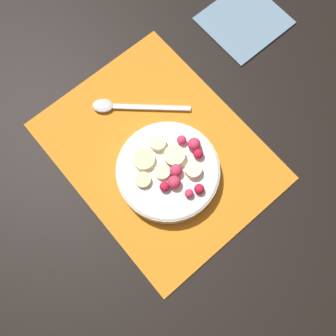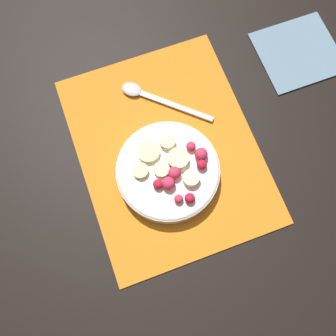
% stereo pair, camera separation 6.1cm
% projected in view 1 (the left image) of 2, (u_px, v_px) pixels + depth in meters
% --- Properties ---
extents(ground_plane, '(3.00, 3.00, 0.00)m').
position_uv_depth(ground_plane, '(158.00, 151.00, 0.67)').
color(ground_plane, black).
extents(placemat, '(0.39, 0.31, 0.01)m').
position_uv_depth(placemat, '(158.00, 151.00, 0.66)').
color(placemat, orange).
rests_on(placemat, ground_plane).
extents(fruit_bowl, '(0.17, 0.17, 0.05)m').
position_uv_depth(fruit_bowl, '(168.00, 171.00, 0.63)').
color(fruit_bowl, silver).
rests_on(fruit_bowl, placemat).
extents(spoon, '(0.13, 0.14, 0.01)m').
position_uv_depth(spoon, '(122.00, 106.00, 0.68)').
color(spoon, silver).
rests_on(spoon, placemat).
extents(napkin, '(0.14, 0.15, 0.01)m').
position_uv_depth(napkin, '(244.00, 20.00, 0.74)').
color(napkin, slate).
rests_on(napkin, ground_plane).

